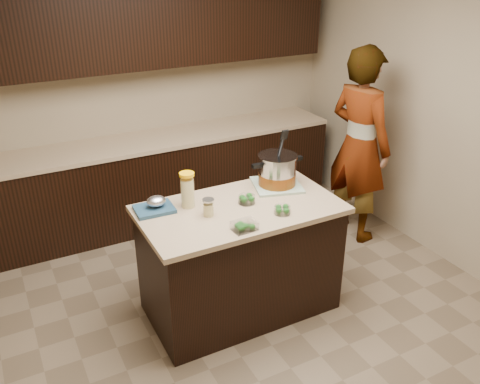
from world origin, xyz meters
The scene contains 13 objects.
ground_plane centered at (0.00, 0.00, 0.00)m, with size 4.00×4.00×0.00m, color brown.
room_shell centered at (0.00, 0.00, 1.71)m, with size 4.04×4.04×2.72m.
back_cabinets centered at (0.00, 1.74, 0.94)m, with size 3.60×0.63×2.33m.
island centered at (0.00, 0.00, 0.45)m, with size 1.46×0.81×0.90m.
dish_towel centered at (0.42, 0.18, 0.91)m, with size 0.36×0.36×0.02m, color #5E8B66.
stock_pot centered at (0.42, 0.18, 1.02)m, with size 0.43×0.32×0.44m.
lemonade_pitcher centered at (-0.33, 0.18, 1.02)m, with size 0.13×0.13×0.26m.
mason_jar centered at (-0.26, -0.01, 0.96)m, with size 0.09×0.09×0.14m.
broccoli_tub_left centered at (0.07, 0.03, 0.93)m, with size 0.15×0.15×0.06m.
broccoli_tub_right centered at (0.22, -0.23, 0.93)m, with size 0.12×0.12×0.06m.
broccoli_tub_rect centered at (-0.13, -0.31, 0.93)m, with size 0.17×0.13×0.06m.
blue_tray centered at (-0.56, 0.23, 0.94)m, with size 0.28×0.23×0.10m.
person centered at (1.54, 0.54, 0.93)m, with size 0.68×0.44×1.86m, color gray.
Camera 1 is at (-1.51, -2.90, 2.59)m, focal length 38.00 mm.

